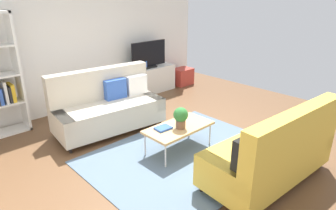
{
  "coord_description": "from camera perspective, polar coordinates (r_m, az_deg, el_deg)",
  "views": [
    {
      "loc": [
        -3.0,
        -2.99,
        2.39
      ],
      "look_at": [
        0.09,
        0.27,
        0.65
      ],
      "focal_mm": 31.54,
      "sensor_mm": 36.0,
      "label": 1
    }
  ],
  "objects": [
    {
      "name": "ground_plane",
      "position": [
        4.86,
        1.39,
        -8.28
      ],
      "size": [
        7.68,
        7.68,
        0.0
      ],
      "primitive_type": "plane",
      "color": "brown"
    },
    {
      "name": "vase_1",
      "position": [
        7.07,
        -6.55,
        7.47
      ],
      "size": [
        0.14,
        0.14,
        0.18
      ],
      "primitive_type": "cylinder",
      "color": "#33B29E",
      "rests_on": "tv_console"
    },
    {
      "name": "coffee_table",
      "position": [
        4.63,
        2.1,
        -4.42
      ],
      "size": [
        1.1,
        0.56,
        0.42
      ],
      "color": "tan",
      "rests_on": "ground_plane"
    },
    {
      "name": "table_book_0",
      "position": [
        4.51,
        -0.94,
        -4.48
      ],
      "size": [
        0.25,
        0.2,
        0.03
      ],
      "primitive_type": "cube",
      "rotation": [
        0.0,
        0.0,
        -0.07
      ],
      "color": "#3359B2",
      "rests_on": "coffee_table"
    },
    {
      "name": "couch_green",
      "position": [
        4.09,
        19.5,
        -8.61
      ],
      "size": [
        1.96,
        0.98,
        1.1
      ],
      "rotation": [
        0.0,
        0.0,
        -0.07
      ],
      "color": "gold",
      "rests_on": "ground_plane"
    },
    {
      "name": "tv",
      "position": [
        7.21,
        -3.72,
        9.62
      ],
      "size": [
        1.0,
        0.2,
        0.64
      ],
      "color": "black",
      "rests_on": "tv_console"
    },
    {
      "name": "bottle_1",
      "position": [
        7.17,
        -4.24,
        7.76
      ],
      "size": [
        0.05,
        0.05,
        0.19
      ],
      "primitive_type": "cylinder",
      "color": "#3359B2",
      "rests_on": "tv_console"
    },
    {
      "name": "wall_far",
      "position": [
        6.59,
        -16.34,
        12.14
      ],
      "size": [
        6.4,
        0.12,
        2.9
      ],
      "primitive_type": "cube",
      "color": "white",
      "rests_on": "ground_plane"
    },
    {
      "name": "vase_0",
      "position": [
        6.96,
        -7.73,
        7.23
      ],
      "size": [
        0.12,
        0.12,
        0.19
      ],
      "primitive_type": "cylinder",
      "color": "#B24C4C",
      "rests_on": "tv_console"
    },
    {
      "name": "storage_trunk",
      "position": [
        8.06,
        2.8,
        5.52
      ],
      "size": [
        0.52,
        0.4,
        0.44
      ],
      "primitive_type": "cube",
      "color": "#B2382D",
      "rests_on": "ground_plane"
    },
    {
      "name": "couch_beige",
      "position": [
        5.42,
        -11.51,
        -0.3
      ],
      "size": [
        1.98,
        1.05,
        1.1
      ],
      "rotation": [
        0.0,
        0.0,
        3.03
      ],
      "color": "beige",
      "rests_on": "ground_plane"
    },
    {
      "name": "tv_console",
      "position": [
        7.38,
        -3.7,
        4.83
      ],
      "size": [
        1.4,
        0.44,
        0.64
      ],
      "primitive_type": "cube",
      "color": "silver",
      "rests_on": "ground_plane"
    },
    {
      "name": "bottle_0",
      "position": [
        7.12,
        -4.83,
        7.65
      ],
      "size": [
        0.04,
        0.04,
        0.19
      ],
      "primitive_type": "cylinder",
      "color": "#3F8C4C",
      "rests_on": "tv_console"
    },
    {
      "name": "potted_plant",
      "position": [
        4.48,
        2.47,
        -2.26
      ],
      "size": [
        0.23,
        0.23,
        0.33
      ],
      "color": "brown",
      "rests_on": "coffee_table"
    },
    {
      "name": "area_rug",
      "position": [
        4.66,
        3.37,
        -9.67
      ],
      "size": [
        2.9,
        2.2,
        0.01
      ],
      "primitive_type": "cube",
      "color": "slate",
      "rests_on": "ground_plane"
    }
  ]
}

